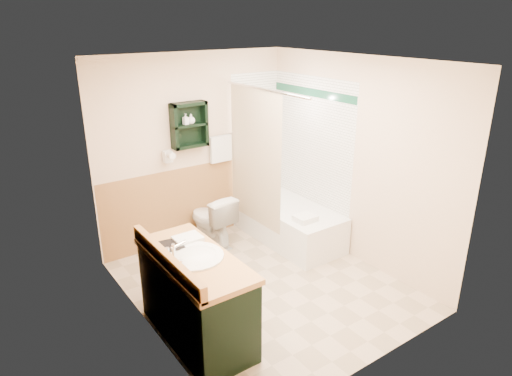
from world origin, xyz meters
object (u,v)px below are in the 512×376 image
at_px(soap_bottle_a, 186,122).
at_px(vanity_book, 161,237).
at_px(hair_dryer, 168,156).
at_px(vanity, 196,297).
at_px(bathtub, 289,223).
at_px(wall_shelf, 189,125).
at_px(toilet, 211,220).
at_px(soap_bottle_b, 191,120).

bearing_deg(soap_bottle_a, vanity_book, -125.21).
xyz_separation_m(hair_dryer, vanity, (-0.59, -1.76, -0.79)).
bearing_deg(bathtub, hair_dryer, 151.30).
distance_m(wall_shelf, soap_bottle_a, 0.07).
height_order(hair_dryer, vanity_book, hair_dryer).
xyz_separation_m(vanity, vanity_book, (-0.17, 0.29, 0.54)).
bearing_deg(hair_dryer, toilet, -31.20).
xyz_separation_m(wall_shelf, soap_bottle_b, (0.02, -0.01, 0.06)).
relative_size(bathtub, soap_bottle_a, 11.56).
xyz_separation_m(hair_dryer, soap_bottle_b, (0.32, -0.03, 0.41)).
bearing_deg(soap_bottle_b, hair_dryer, 174.72).
bearing_deg(bathtub, vanity, -151.79).
xyz_separation_m(wall_shelf, vanity, (-0.89, -1.73, -1.14)).
bearing_deg(wall_shelf, vanity, -117.35).
bearing_deg(vanity, soap_bottle_b, 61.94).
bearing_deg(vanity, soap_bottle_a, 63.86).
bearing_deg(soap_bottle_a, hair_dryer, 173.21).
relative_size(hair_dryer, soap_bottle_a, 1.85).
distance_m(wall_shelf, hair_dryer, 0.46).
bearing_deg(vanity_book, wall_shelf, 61.08).
bearing_deg(soap_bottle_a, toilet, -52.90).
relative_size(wall_shelf, hair_dryer, 2.29).
bearing_deg(bathtub, wall_shelf, 145.66).
bearing_deg(vanity_book, toilet, 53.06).
bearing_deg(hair_dryer, wall_shelf, -4.76).
height_order(vanity, vanity_book, vanity_book).
height_order(hair_dryer, vanity, hair_dryer).
relative_size(soap_bottle_a, soap_bottle_b, 1.09).
xyz_separation_m(toilet, soap_bottle_b, (-0.10, 0.23, 1.27)).
relative_size(wall_shelf, vanity_book, 2.21).
distance_m(bathtub, vanity_book, 2.32).
height_order(wall_shelf, toilet, wall_shelf).
bearing_deg(vanity, hair_dryer, 71.28).
relative_size(toilet, soap_bottle_b, 5.84).
distance_m(wall_shelf, soap_bottle_b, 0.07).
relative_size(vanity_book, soap_bottle_a, 1.92).
bearing_deg(vanity_book, vanity, -53.03).
bearing_deg(hair_dryer, vanity_book, -117.44).
relative_size(hair_dryer, bathtub, 0.16).
height_order(vanity, toilet, vanity).
xyz_separation_m(bathtub, toilet, (-0.90, 0.47, 0.10)).
xyz_separation_m(wall_shelf, vanity_book, (-1.06, -1.44, -0.60)).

